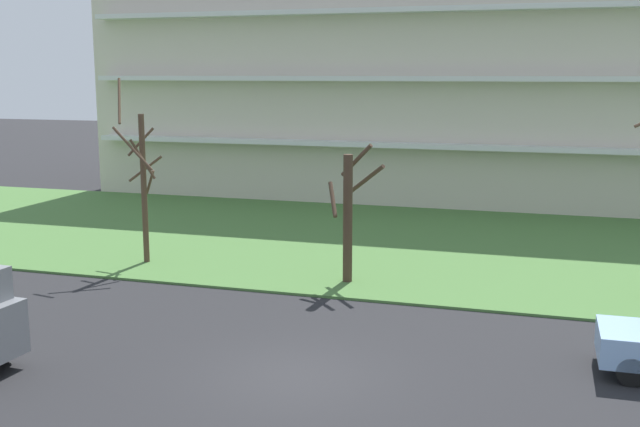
% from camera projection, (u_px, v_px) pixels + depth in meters
% --- Properties ---
extents(ground, '(160.00, 160.00, 0.00)m').
position_uv_depth(ground, '(294.00, 377.00, 17.04)').
color(ground, '#232326').
extents(grass_lawn_strip, '(80.00, 16.00, 0.08)m').
position_uv_depth(grass_lawn_strip, '(410.00, 243.00, 30.19)').
color(grass_lawn_strip, '#477238').
rests_on(grass_lawn_strip, ground).
extents(apartment_building, '(38.10, 12.59, 12.75)m').
position_uv_depth(apartment_building, '(458.00, 78.00, 42.04)').
color(apartment_building, beige).
rests_on(apartment_building, ground).
extents(tree_far_left, '(1.74, 1.80, 6.48)m').
position_uv_depth(tree_far_left, '(142.00, 179.00, 26.59)').
color(tree_far_left, '#4C3828').
rests_on(tree_far_left, ground).
extents(tree_left, '(1.86, 1.86, 4.47)m').
position_uv_depth(tree_left, '(349.00, 212.00, 24.24)').
color(tree_left, '#423023').
rests_on(tree_left, ground).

